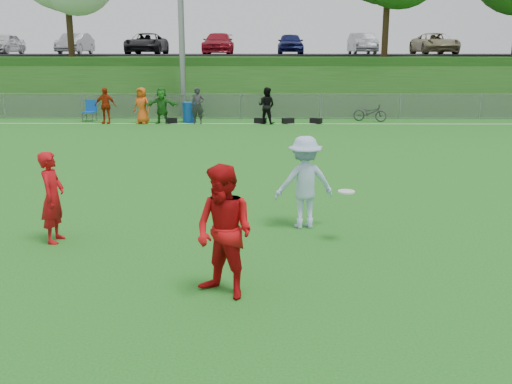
{
  "coord_description": "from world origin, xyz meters",
  "views": [
    {
      "loc": [
        1.09,
        -8.89,
        3.38
      ],
      "look_at": [
        0.98,
        0.5,
        1.04
      ],
      "focal_mm": 40.0,
      "sensor_mm": 36.0,
      "label": 1
    }
  ],
  "objects_px": {
    "player_red_left": "(53,197)",
    "bicycle": "(370,113)",
    "player_red_center": "(224,232)",
    "frisbee": "(346,192)",
    "recycling_bin": "(189,112)",
    "player_blue": "(304,182)"
  },
  "relations": [
    {
      "from": "frisbee",
      "to": "recycling_bin",
      "type": "bearing_deg",
      "value": 105.93
    },
    {
      "from": "player_red_center",
      "to": "recycling_bin",
      "type": "bearing_deg",
      "value": 133.72
    },
    {
      "from": "player_red_left",
      "to": "bicycle",
      "type": "height_order",
      "value": "player_red_left"
    },
    {
      "from": "player_red_center",
      "to": "player_red_left",
      "type": "bearing_deg",
      "value": 179.4
    },
    {
      "from": "player_blue",
      "to": "frisbee",
      "type": "height_order",
      "value": "player_blue"
    },
    {
      "from": "player_blue",
      "to": "bicycle",
      "type": "bearing_deg",
      "value": -116.66
    },
    {
      "from": "recycling_bin",
      "to": "frisbee",
      "type": "bearing_deg",
      "value": -74.07
    },
    {
      "from": "player_red_center",
      "to": "frisbee",
      "type": "distance_m",
      "value": 3.12
    },
    {
      "from": "recycling_bin",
      "to": "bicycle",
      "type": "distance_m",
      "value": 8.77
    },
    {
      "from": "player_red_left",
      "to": "recycling_bin",
      "type": "height_order",
      "value": "player_red_left"
    },
    {
      "from": "player_red_left",
      "to": "player_blue",
      "type": "relative_size",
      "value": 0.92
    },
    {
      "from": "player_red_left",
      "to": "recycling_bin",
      "type": "distance_m",
      "value": 17.67
    },
    {
      "from": "player_red_left",
      "to": "player_red_center",
      "type": "xyz_separation_m",
      "value": [
        3.23,
        -2.33,
        0.12
      ]
    },
    {
      "from": "player_red_center",
      "to": "bicycle",
      "type": "distance_m",
      "value": 21.2
    },
    {
      "from": "player_blue",
      "to": "recycling_bin",
      "type": "xyz_separation_m",
      "value": [
        -4.34,
        16.74,
        -0.42
      ]
    },
    {
      "from": "player_blue",
      "to": "recycling_bin",
      "type": "height_order",
      "value": "player_blue"
    },
    {
      "from": "player_blue",
      "to": "frisbee",
      "type": "xyz_separation_m",
      "value": [
        0.68,
        -0.87,
        0.03
      ]
    },
    {
      "from": "player_red_left",
      "to": "recycling_bin",
      "type": "bearing_deg",
      "value": 0.05
    },
    {
      "from": "player_red_left",
      "to": "bicycle",
      "type": "xyz_separation_m",
      "value": [
        8.99,
        18.07,
        -0.4
      ]
    },
    {
      "from": "player_blue",
      "to": "frisbee",
      "type": "bearing_deg",
      "value": 115.89
    },
    {
      "from": "recycling_bin",
      "to": "bicycle",
      "type": "height_order",
      "value": "recycling_bin"
    },
    {
      "from": "recycling_bin",
      "to": "player_red_left",
      "type": "bearing_deg",
      "value": -90.74
    }
  ]
}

